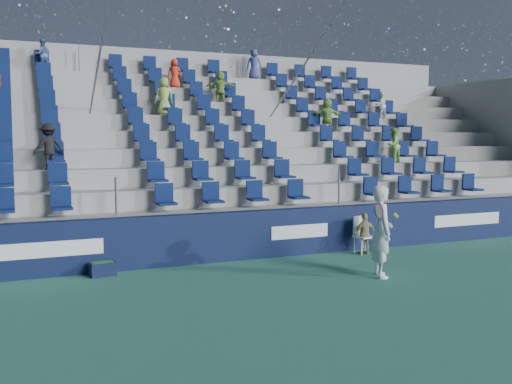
{
  "coord_description": "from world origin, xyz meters",
  "views": [
    {
      "loc": [
        -5.12,
        -9.81,
        3.01
      ],
      "look_at": [
        0.2,
        2.8,
        1.7
      ],
      "focal_mm": 40.0,
      "sensor_mm": 36.0,
      "label": 1
    }
  ],
  "objects": [
    {
      "name": "ground",
      "position": [
        0.0,
        0.0,
        0.0
      ],
      "size": [
        70.0,
        70.0,
        0.0
      ],
      "primitive_type": "plane",
      "color": "#30715A",
      "rests_on": "ground"
    },
    {
      "name": "sponsor_wall",
      "position": [
        0.0,
        3.15,
        0.6
      ],
      "size": [
        24.0,
        0.32,
        1.2
      ],
      "color": "#10193C",
      "rests_on": "ground"
    },
    {
      "name": "grandstand",
      "position": [
        -0.0,
        8.24,
        2.13
      ],
      "size": [
        24.0,
        8.17,
        6.63
      ],
      "color": "gray",
      "rests_on": "ground"
    },
    {
      "name": "tennis_player",
      "position": [
        2.09,
        0.32,
        1.0
      ],
      "size": [
        0.75,
        0.85,
        2.0
      ],
      "color": "white",
      "rests_on": "ground"
    },
    {
      "name": "line_judge_chair",
      "position": [
        3.13,
        2.65,
        0.55
      ],
      "size": [
        0.5,
        0.52,
        0.97
      ],
      "color": "white",
      "rests_on": "ground"
    },
    {
      "name": "line_judge",
      "position": [
        3.13,
        2.5,
        0.54
      ],
      "size": [
        0.64,
        0.29,
        1.07
      ],
      "primitive_type": "imported",
      "rotation": [
        0.0,
        0.0,
        3.1
      ],
      "color": "tan",
      "rests_on": "ground"
    },
    {
      "name": "ball_bin",
      "position": [
        -3.46,
        2.75,
        0.17
      ],
      "size": [
        0.59,
        0.42,
        0.31
      ],
      "color": "black",
      "rests_on": "ground"
    }
  ]
}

